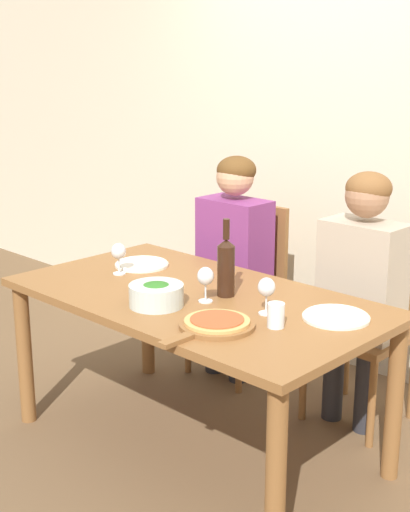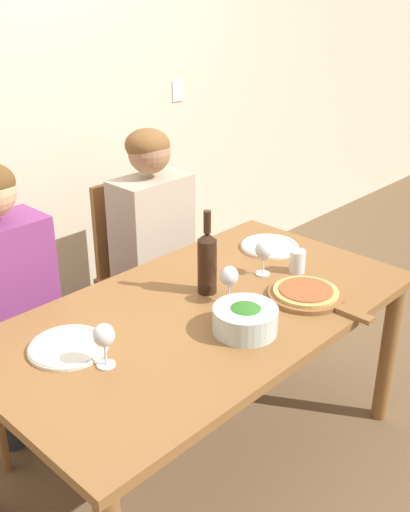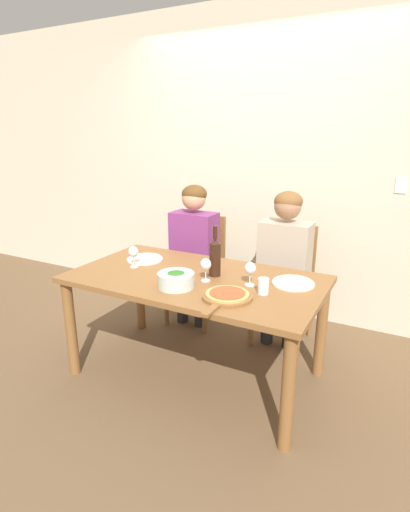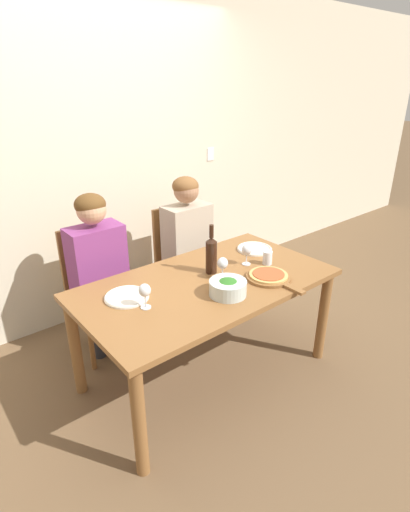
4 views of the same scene
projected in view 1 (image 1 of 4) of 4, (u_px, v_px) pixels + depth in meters
ground_plane at (196, 446)px, 3.27m from camera, size 40.00×40.00×0.00m
back_wall at (365, 130)px, 3.82m from camera, size 10.00×0.06×2.70m
dining_table at (195, 315)px, 3.10m from camera, size 1.65×0.91×0.73m
chair_left at (245, 284)px, 3.98m from camera, size 0.42×0.42×0.94m
chair_right at (370, 318)px, 3.45m from camera, size 0.42×0.42×0.94m
person_woman at (232, 247)px, 3.84m from camera, size 0.47×0.51×1.23m
person_man at (360, 276)px, 3.30m from camera, size 0.47×0.51×1.23m
wine_bottle at (226, 266)px, 3.03m from camera, size 0.08×0.08×0.34m
broccoli_bowl at (156, 295)px, 2.92m from camera, size 0.23×0.23×0.10m
dinner_plate_left at (142, 264)px, 3.50m from camera, size 0.26×0.26×0.02m
dinner_plate_right at (336, 317)px, 2.78m from camera, size 0.26×0.26×0.02m
pizza_on_board at (215, 324)px, 2.69m from camera, size 0.29×0.43×0.04m
wine_glass_left at (119, 253)px, 3.34m from camera, size 0.07×0.07×0.15m
wine_glass_right at (266, 289)px, 2.81m from camera, size 0.07×0.07×0.15m
wine_glass_centre at (206, 278)px, 2.96m from camera, size 0.07×0.07×0.15m
water_tumbler at (276, 315)px, 2.69m from camera, size 0.07×0.07×0.10m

